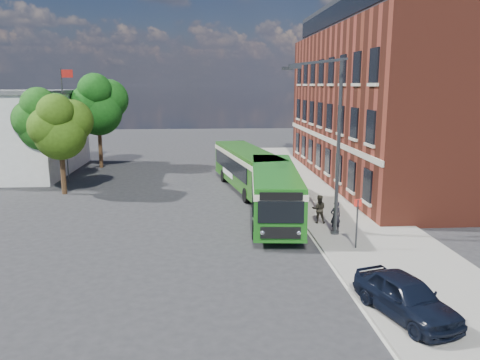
{
  "coord_description": "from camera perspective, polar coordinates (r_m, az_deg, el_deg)",
  "views": [
    {
      "loc": [
        -1.42,
        -24.82,
        7.72
      ],
      "look_at": [
        0.57,
        2.28,
        2.2
      ],
      "focal_mm": 35.0,
      "sensor_mm": 36.0,
      "label": 1
    }
  ],
  "objects": [
    {
      "name": "pavement",
      "position": [
        34.73,
        9.94,
        -1.41
      ],
      "size": [
        6.0,
        48.0,
        0.15
      ],
      "primitive_type": "cube",
      "color": "gray",
      "rests_on": "ground"
    },
    {
      "name": "tree_mid",
      "position": [
        39.22,
        -22.83,
        6.84
      ],
      "size": [
        4.5,
        4.28,
        7.6
      ],
      "color": "#362313",
      "rests_on": "ground"
    },
    {
      "name": "parked_car",
      "position": [
        16.88,
        19.53,
        -13.21
      ],
      "size": [
        2.78,
        4.43,
        1.41
      ],
      "primitive_type": "imported",
      "rotation": [
        0.0,
        0.0,
        0.29
      ],
      "color": "black",
      "rests_on": "pavement"
    },
    {
      "name": "street_lamp",
      "position": [
        23.84,
        11.08,
        4.21
      ],
      "size": [
        2.96,
        2.38,
        9.0
      ],
      "color": "#333538",
      "rests_on": "ground"
    },
    {
      "name": "flagpole",
      "position": [
        39.49,
        -20.56,
        6.72
      ],
      "size": [
        0.95,
        0.1,
        9.0
      ],
      "color": "#333538",
      "rests_on": "ground"
    },
    {
      "name": "ground",
      "position": [
        26.03,
        -0.89,
        -5.77
      ],
      "size": [
        120.0,
        120.0,
        0.0
      ],
      "primitive_type": "plane",
      "color": "#27272A",
      "rests_on": "ground"
    },
    {
      "name": "bus_front",
      "position": [
        27.16,
        4.23,
        -1.07
      ],
      "size": [
        3.57,
        11.35,
        3.02
      ],
      "color": "#1C6618",
      "rests_on": "ground"
    },
    {
      "name": "kerb_line",
      "position": [
        34.14,
        4.96,
        -1.62
      ],
      "size": [
        0.12,
        48.0,
        0.01
      ],
      "primitive_type": "cube",
      "color": "beige",
      "rests_on": "ground"
    },
    {
      "name": "brick_office",
      "position": [
        39.92,
        18.8,
        9.81
      ],
      "size": [
        12.1,
        26.0,
        14.2
      ],
      "color": "maroon",
      "rests_on": "ground"
    },
    {
      "name": "bus_stop_sign",
      "position": [
        22.65,
        14.08,
        -4.79
      ],
      "size": [
        0.35,
        0.08,
        2.52
      ],
      "color": "#333538",
      "rests_on": "ground"
    },
    {
      "name": "pedestrian_b",
      "position": [
        26.47,
        9.6,
        -3.5
      ],
      "size": [
        0.88,
        0.75,
        1.6
      ],
      "primitive_type": "imported",
      "rotation": [
        0.0,
        0.0,
        2.94
      ],
      "color": "black",
      "rests_on": "pavement"
    },
    {
      "name": "pedestrian_a",
      "position": [
        24.98,
        11.57,
        -4.41
      ],
      "size": [
        0.69,
        0.55,
        1.66
      ],
      "primitive_type": "imported",
      "rotation": [
        0.0,
        0.0,
        3.41
      ],
      "color": "black",
      "rests_on": "pavement"
    },
    {
      "name": "tree_left",
      "position": [
        35.37,
        -21.07,
        6.08
      ],
      "size": [
        4.24,
        4.04,
        7.17
      ],
      "color": "#362313",
      "rests_on": "ground"
    },
    {
      "name": "bus_rear",
      "position": [
        35.04,
        0.88,
        1.81
      ],
      "size": [
        4.57,
        12.06,
        3.02
      ],
      "color": "#235F15",
      "rests_on": "ground"
    },
    {
      "name": "white_building",
      "position": [
        46.1,
        -25.38,
        5.33
      ],
      "size": [
        9.4,
        13.4,
        7.3
      ],
      "color": "beige",
      "rests_on": "ground"
    },
    {
      "name": "tree_right",
      "position": [
        45.93,
        -16.88,
        8.83
      ],
      "size": [
        5.22,
        4.96,
        8.81
      ],
      "color": "#362313",
      "rests_on": "ground"
    }
  ]
}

